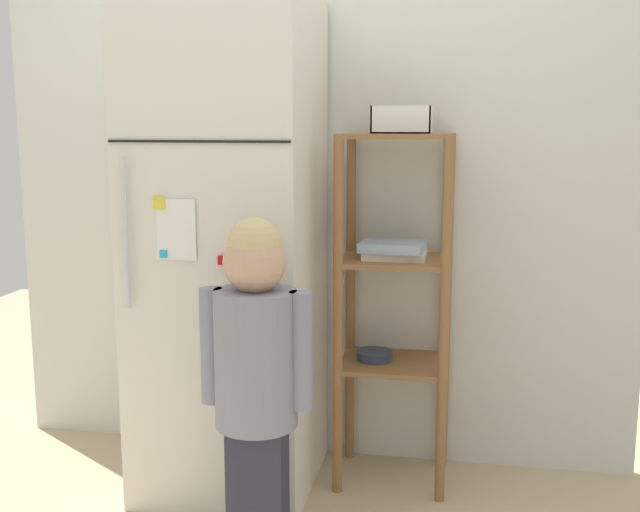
{
  "coord_description": "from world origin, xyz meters",
  "views": [
    {
      "loc": [
        0.59,
        -2.61,
        1.35
      ],
      "look_at": [
        0.09,
        0.02,
        0.88
      ],
      "focal_mm": 42.79,
      "sensor_mm": 36.0,
      "label": 1
    }
  ],
  "objects_px": {
    "child_standing": "(256,357)",
    "fruit_bin": "(402,122)",
    "pantry_shelf_unit": "(394,281)",
    "refrigerator": "(229,249)"
  },
  "relations": [
    {
      "from": "refrigerator",
      "to": "child_standing",
      "type": "xyz_separation_m",
      "value": [
        0.23,
        -0.49,
        -0.25
      ]
    },
    {
      "from": "refrigerator",
      "to": "child_standing",
      "type": "bearing_deg",
      "value": -64.58
    },
    {
      "from": "child_standing",
      "to": "fruit_bin",
      "type": "xyz_separation_m",
      "value": [
        0.37,
        0.64,
        0.7
      ]
    },
    {
      "from": "child_standing",
      "to": "pantry_shelf_unit",
      "type": "distance_m",
      "value": 0.73
    },
    {
      "from": "child_standing",
      "to": "fruit_bin",
      "type": "bearing_deg",
      "value": 59.8
    },
    {
      "from": "child_standing",
      "to": "fruit_bin",
      "type": "distance_m",
      "value": 1.02
    },
    {
      "from": "refrigerator",
      "to": "child_standing",
      "type": "height_order",
      "value": "refrigerator"
    },
    {
      "from": "pantry_shelf_unit",
      "to": "fruit_bin",
      "type": "height_order",
      "value": "fruit_bin"
    },
    {
      "from": "refrigerator",
      "to": "pantry_shelf_unit",
      "type": "height_order",
      "value": "refrigerator"
    },
    {
      "from": "refrigerator",
      "to": "fruit_bin",
      "type": "height_order",
      "value": "refrigerator"
    }
  ]
}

